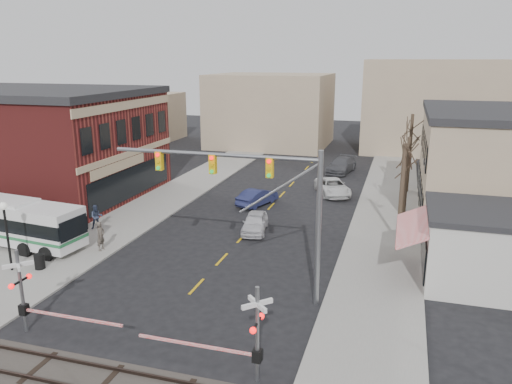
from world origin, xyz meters
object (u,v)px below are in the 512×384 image
Objects in this scene: car_d at (341,165)px; traffic_signal_mast at (260,191)px; rr_crossing_west at (30,293)px; car_c at (333,187)px; street_lamp at (5,222)px; trash_bin at (40,261)px; pedestrian_near at (101,236)px; pedestrian_far at (97,217)px; car_a at (255,223)px; car_b at (257,197)px; rr_crossing_east at (247,334)px; transit_bus at (4,220)px.

traffic_signal_mast is at bearing -80.79° from car_d.
rr_crossing_west is 29.50m from car_c.
street_lamp is 3.00m from trash_bin.
pedestrian_near is 4.52m from pedestrian_far.
car_b is at bearing 95.84° from car_a.
rr_crossing_west is 1.35× the size of street_lamp.
traffic_signal_mast reaches higher than rr_crossing_east.
traffic_signal_mast is 12.38× the size of trash_bin.
traffic_signal_mast is 2.56× the size of car_b.
street_lamp is at bearing 138.60° from rr_crossing_west.
traffic_signal_mast is 1.98× the size of rr_crossing_east.
car_d is (18.88, 28.47, -0.93)m from transit_bus.
trash_bin is (-14.89, 6.34, -1.40)m from rr_crossing_east.
street_lamp is at bearing 160.78° from rr_crossing_east.
pedestrian_near reaches higher than trash_bin.
car_b is at bearing 7.17° from pedestrian_far.
pedestrian_far is (-14.72, -24.20, 0.22)m from car_d.
rr_crossing_east is 6.27× the size of trash_bin.
car_c is at bearing 70.71° from rr_crossing_west.
car_a is at bearing 42.64° from street_lamp.
rr_crossing_west is 38.48m from car_d.
pedestrian_near is at bearing 142.70° from rr_crossing_east.
car_d is (5.29, 14.69, 0.08)m from car_b.
car_b is at bearing 45.40° from transit_bus.
rr_crossing_east is 1.36× the size of car_a.
transit_bus is at bearing -172.30° from pedestrian_far.
car_c is (3.94, 11.77, 0.03)m from car_a.
rr_crossing_east is at bearing -78.73° from pedestrian_far.
street_lamp is at bearing -156.68° from trash_bin.
rr_crossing_east is 1.35× the size of street_lamp.
car_d is (-1.09, 37.77, -1.17)m from rr_crossing_east.
car_a is at bearing 108.21° from traffic_signal_mast.
rr_crossing_west reaches higher than transit_bus.
street_lamp is 2.33× the size of pedestrian_far.
car_b is (9.98, 17.38, -2.39)m from street_lamp.
pedestrian_near is (1.80, 3.63, 0.52)m from trash_bin.
rr_crossing_west is 8.01m from street_lamp.
pedestrian_far is at bearing 97.24° from trash_bin.
traffic_signal_mast is at bearing 101.92° from rr_crossing_east.
transit_bus is at bearing 137.22° from rr_crossing_west.
rr_crossing_west is 10.43m from rr_crossing_east.
car_b is at bearing 105.44° from rr_crossing_east.
transit_bus is 6.73× the size of pedestrian_far.
trash_bin is 4.08m from pedestrian_near.
pedestrian_far reaches higher than car_b.
car_b is (8.51, 16.74, 0.15)m from trash_bin.
car_a is 2.30× the size of pedestrian_far.
traffic_signal_mast is 31.28m from car_d.
street_lamp is 35.60m from car_d.
car_d is (13.80, 31.44, 0.23)m from trash_bin.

